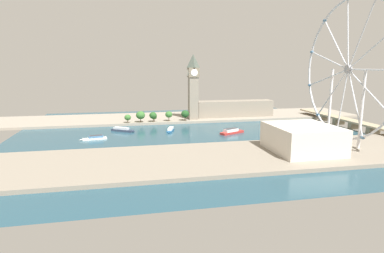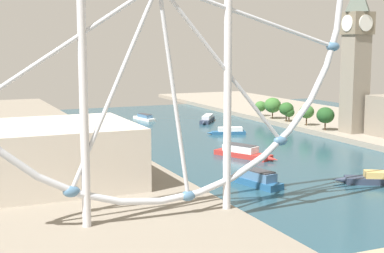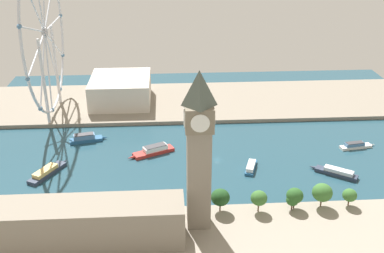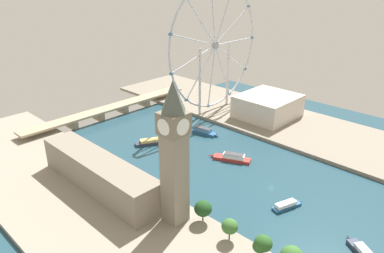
{
  "view_description": "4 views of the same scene",
  "coord_description": "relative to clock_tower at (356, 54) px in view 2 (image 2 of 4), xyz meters",
  "views": [
    {
      "loc": [
        341.28,
        -70.59,
        73.55
      ],
      "look_at": [
        14.3,
        -1.87,
        10.23
      ],
      "focal_mm": 30.21,
      "sensor_mm": 36.0,
      "label": 1
    },
    {
      "loc": [
        140.56,
        279.93,
        53.66
      ],
      "look_at": [
        19.77,
        3.21,
        9.8
      ],
      "focal_mm": 53.88,
      "sensor_mm": 36.0,
      "label": 2
    },
    {
      "loc": [
        -275.26,
        33.92,
        153.26
      ],
      "look_at": [
        18.86,
        16.13,
        16.5
      ],
      "focal_mm": 43.1,
      "sensor_mm": 36.0,
      "label": 3
    },
    {
      "loc": [
        -195.37,
        -112.97,
        139.02
      ],
      "look_at": [
        12.72,
        89.4,
        14.92
      ],
      "focal_mm": 34.36,
      "sensor_mm": 36.0,
      "label": 4
    }
  ],
  "objects": [
    {
      "name": "clock_tower",
      "position": [
        0.0,
        0.0,
        0.0
      ],
      "size": [
        14.74,
        14.74,
        85.14
      ],
      "color": "gray",
      "rests_on": "riverbank_left"
    },
    {
      "name": "tour_boat_2",
      "position": [
        60.74,
        93.15,
        -45.34
      ],
      "size": [
        32.55,
        20.9,
        4.87
      ],
      "rotation": [
        0.0,
        0.0,
        5.78
      ],
      "color": "#2D384C",
      "rests_on": "ground_plane"
    },
    {
      "name": "tour_boat_1",
      "position": [
        107.19,
        75.39,
        -44.79
      ],
      "size": [
        12.04,
        28.04,
        6.2
      ],
      "rotation": [
        0.0,
        0.0,
        4.94
      ],
      "color": "#235684",
      "rests_on": "ground_plane"
    },
    {
      "name": "ground_plane",
      "position": [
        74.3,
        -18.36,
        -47.35
      ],
      "size": [
        377.04,
        377.04,
        0.0
      ],
      "primitive_type": "plane",
      "color": "#234756"
    },
    {
      "name": "tour_boat_3",
      "position": [
        85.21,
        -119.64,
        -45.54
      ],
      "size": [
        9.2,
        27.6,
        4.48
      ],
      "rotation": [
        0.0,
        0.0,
        4.88
      ],
      "color": "white",
      "rests_on": "ground_plane"
    },
    {
      "name": "tour_boat_0",
      "position": [
        48.99,
        -92.4,
        -45.33
      ],
      "size": [
        21.31,
        28.12,
        4.74
      ],
      "rotation": [
        0.0,
        0.0,
        0.96
      ],
      "color": "#2D384C",
      "rests_on": "ground_plane"
    },
    {
      "name": "riverside_hall",
      "position": [
        178.51,
        54.67,
        -33.4
      ],
      "size": [
        55.59,
        50.78,
        21.9
      ],
      "primitive_type": "cube",
      "color": "beige",
      "rests_on": "riverbank_right"
    },
    {
      "name": "riverbank_right",
      "position": [
        177.82,
        -18.36,
        -45.85
      ],
      "size": [
        90.0,
        520.0,
        3.0
      ],
      "primitive_type": "cube",
      "color": "gray",
      "rests_on": "ground_plane"
    },
    {
      "name": "tour_boat_5",
      "position": [
        85.36,
        25.22,
        -44.99
      ],
      "size": [
        19.6,
        33.12,
        5.89
      ],
      "rotation": [
        0.0,
        0.0,
        2.01
      ],
      "color": "#B22D28",
      "rests_on": "ground_plane"
    },
    {
      "name": "tour_boat_4",
      "position": [
        59.81,
        -39.17,
        -45.51
      ],
      "size": [
        23.22,
        11.42,
        4.28
      ],
      "rotation": [
        0.0,
        0.0,
        5.96
      ],
      "color": "#235684",
      "rests_on": "ground_plane"
    },
    {
      "name": "riverbank_left",
      "position": [
        -29.22,
        -18.36,
        -45.85
      ],
      "size": [
        90.0,
        520.0,
        3.0
      ],
      "primitive_type": "cube",
      "color": "gray",
      "rests_on": "ground_plane"
    },
    {
      "name": "tree_row_embankment",
      "position": [
        10.05,
        -49.5,
        -35.92
      ],
      "size": [
        12.66,
        82.28,
        14.28
      ],
      "color": "#513823",
      "rests_on": "riverbank_left"
    }
  ]
}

